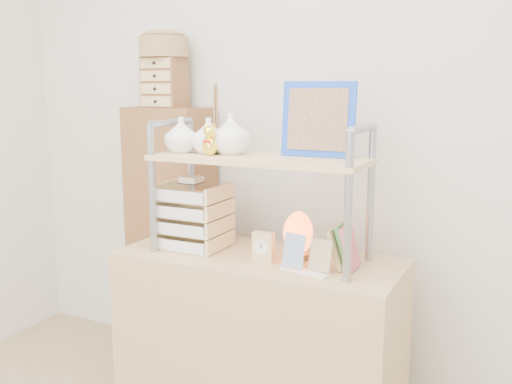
# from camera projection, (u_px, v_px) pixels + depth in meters

# --- Properties ---
(desk) EXTENTS (1.20, 0.50, 0.75)m
(desk) POSITION_uv_depth(u_px,v_px,m) (259.00, 339.00, 2.47)
(desk) COLOR tan
(desk) RESTS_ON ground
(cabinet) EXTENTS (0.47, 0.29, 1.35)m
(cabinet) POSITION_uv_depth(u_px,v_px,m) (171.00, 234.00, 3.05)
(cabinet) COLOR brown
(cabinet) RESTS_ON ground
(hutch) EXTENTS (0.90, 0.34, 0.72)m
(hutch) POSITION_uv_depth(u_px,v_px,m) (242.00, 149.00, 2.37)
(hutch) COLOR gray
(hutch) RESTS_ON desk
(letter_tray) EXTENTS (0.26, 0.25, 0.32)m
(letter_tray) POSITION_uv_depth(u_px,v_px,m) (193.00, 219.00, 2.51)
(letter_tray) COLOR #DCC484
(letter_tray) RESTS_ON desk
(salt_lamp) EXTENTS (0.13, 0.12, 0.20)m
(salt_lamp) POSITION_uv_depth(u_px,v_px,m) (298.00, 234.00, 2.36)
(salt_lamp) COLOR brown
(salt_lamp) RESTS_ON desk
(desk_clock) EXTENTS (0.09, 0.04, 0.12)m
(desk_clock) POSITION_uv_depth(u_px,v_px,m) (263.00, 247.00, 2.31)
(desk_clock) COLOR tan
(desk_clock) RESTS_ON desk
(postcard_stand) EXTENTS (0.21, 0.10, 0.14)m
(postcard_stand) POSITION_uv_depth(u_px,v_px,m) (306.00, 262.00, 2.19)
(postcard_stand) COLOR white
(postcard_stand) RESTS_ON desk
(drawer_chest) EXTENTS (0.20, 0.16, 0.25)m
(drawer_chest) POSITION_uv_depth(u_px,v_px,m) (164.00, 82.00, 2.89)
(drawer_chest) COLOR brown
(drawer_chest) RESTS_ON cabinet
(woven_basket) EXTENTS (0.25, 0.25, 0.10)m
(woven_basket) POSITION_uv_depth(u_px,v_px,m) (164.00, 47.00, 2.86)
(woven_basket) COLOR olive
(woven_basket) RESTS_ON drawer_chest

